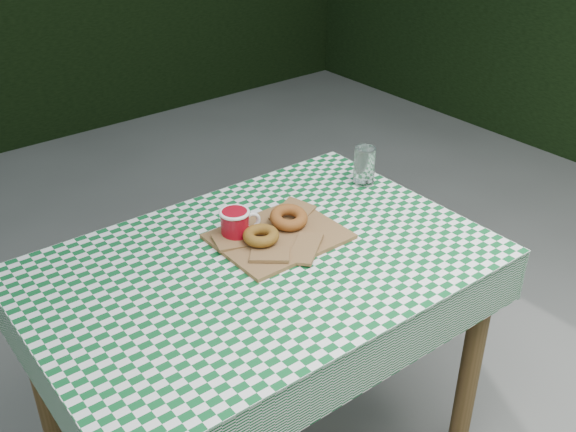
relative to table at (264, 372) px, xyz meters
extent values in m
cube|color=brown|center=(0.00, 0.00, 0.00)|extent=(1.16, 0.78, 0.75)
cube|color=#0D5425|center=(0.00, 0.00, 0.38)|extent=(1.18, 0.80, 0.01)
cube|color=olive|center=(0.10, 0.06, 0.39)|extent=(0.33, 0.27, 0.02)
torus|color=#885E1C|center=(0.04, 0.05, 0.41)|extent=(0.10, 0.10, 0.03)
torus|color=brown|center=(0.15, 0.08, 0.41)|extent=(0.13, 0.13, 0.03)
cylinder|color=white|center=(0.51, 0.15, 0.44)|extent=(0.07, 0.07, 0.12)
camera|label=1|loc=(-0.82, -1.15, 1.33)|focal=41.58mm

